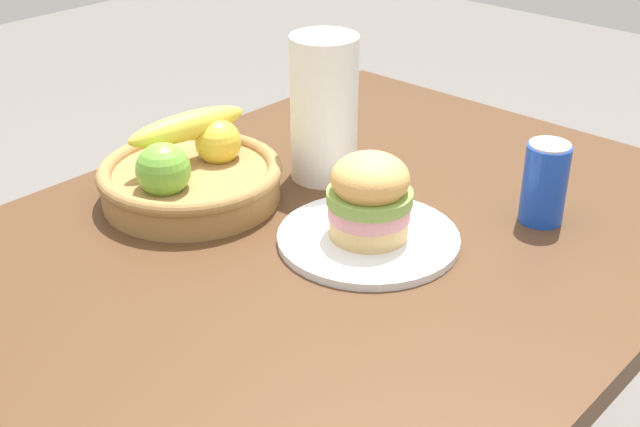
{
  "coord_description": "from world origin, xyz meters",
  "views": [
    {
      "loc": [
        -0.71,
        -0.7,
        1.36
      ],
      "look_at": [
        0.04,
        -0.01,
        0.81
      ],
      "focal_mm": 46.93,
      "sensor_mm": 36.0,
      "label": 1
    }
  ],
  "objects_px": {
    "sandwich": "(370,196)",
    "soda_can": "(545,183)",
    "plate": "(368,238)",
    "paper_towel_roll": "(324,108)",
    "fruit_basket": "(190,174)"
  },
  "relations": [
    {
      "from": "fruit_basket",
      "to": "plate",
      "type": "bearing_deg",
      "value": -74.18
    },
    {
      "from": "soda_can",
      "to": "fruit_basket",
      "type": "xyz_separation_m",
      "value": [
        -0.31,
        0.44,
        -0.02
      ]
    },
    {
      "from": "soda_can",
      "to": "paper_towel_roll",
      "type": "distance_m",
      "value": 0.37
    },
    {
      "from": "soda_can",
      "to": "paper_towel_roll",
      "type": "bearing_deg",
      "value": 106.68
    },
    {
      "from": "soda_can",
      "to": "paper_towel_roll",
      "type": "height_order",
      "value": "paper_towel_roll"
    },
    {
      "from": "sandwich",
      "to": "fruit_basket",
      "type": "xyz_separation_m",
      "value": [
        -0.08,
        0.29,
        -0.03
      ]
    },
    {
      "from": "sandwich",
      "to": "soda_can",
      "type": "xyz_separation_m",
      "value": [
        0.23,
        -0.15,
        -0.01
      ]
    },
    {
      "from": "plate",
      "to": "paper_towel_roll",
      "type": "height_order",
      "value": "paper_towel_roll"
    },
    {
      "from": "plate",
      "to": "soda_can",
      "type": "relative_size",
      "value": 2.1
    },
    {
      "from": "fruit_basket",
      "to": "paper_towel_roll",
      "type": "relative_size",
      "value": 1.21
    },
    {
      "from": "plate",
      "to": "soda_can",
      "type": "height_order",
      "value": "soda_can"
    },
    {
      "from": "sandwich",
      "to": "soda_can",
      "type": "bearing_deg",
      "value": -33.78
    },
    {
      "from": "fruit_basket",
      "to": "paper_towel_roll",
      "type": "height_order",
      "value": "paper_towel_roll"
    },
    {
      "from": "plate",
      "to": "fruit_basket",
      "type": "distance_m",
      "value": 0.31
    },
    {
      "from": "sandwich",
      "to": "paper_towel_roll",
      "type": "relative_size",
      "value": 0.52
    }
  ]
}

